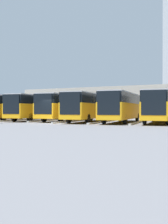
{
  "coord_description": "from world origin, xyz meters",
  "views": [
    {
      "loc": [
        -16.42,
        24.29,
        1.45
      ],
      "look_at": [
        -0.99,
        -5.94,
        1.15
      ],
      "focal_mm": 45.0,
      "sensor_mm": 36.0,
      "label": 1
    }
  ],
  "objects_px": {
    "bus_3": "(89,106)",
    "bus_5": "(37,107)",
    "bus_1": "(159,106)",
    "bus_4": "(65,107)",
    "bus_6": "(13,107)",
    "bus_2": "(122,106)"
  },
  "relations": [
    {
      "from": "bus_3",
      "to": "bus_5",
      "type": "height_order",
      "value": "same"
    },
    {
      "from": "bus_1",
      "to": "bus_4",
      "type": "height_order",
      "value": "same"
    },
    {
      "from": "bus_4",
      "to": "bus_3",
      "type": "bearing_deg",
      "value": 157.56
    },
    {
      "from": "bus_3",
      "to": "bus_6",
      "type": "distance_m",
      "value": 11.96
    },
    {
      "from": "bus_3",
      "to": "bus_5",
      "type": "relative_size",
      "value": 1.0
    },
    {
      "from": "bus_2",
      "to": "bus_5",
      "type": "xyz_separation_m",
      "value": [
        11.95,
        -0.38,
        0.0
      ]
    },
    {
      "from": "bus_2",
      "to": "bus_6",
      "type": "distance_m",
      "value": 15.94
    },
    {
      "from": "bus_6",
      "to": "bus_2",
      "type": "bearing_deg",
      "value": 172.22
    },
    {
      "from": "bus_1",
      "to": "bus_4",
      "type": "xyz_separation_m",
      "value": [
        11.95,
        -0.28,
        0.0
      ]
    },
    {
      "from": "bus_5",
      "to": "bus_6",
      "type": "relative_size",
      "value": 1.0
    },
    {
      "from": "bus_1",
      "to": "bus_4",
      "type": "bearing_deg",
      "value": -8.45
    },
    {
      "from": "bus_4",
      "to": "bus_5",
      "type": "xyz_separation_m",
      "value": [
        3.98,
        0.52,
        0.0
      ]
    },
    {
      "from": "bus_1",
      "to": "bus_6",
      "type": "bearing_deg",
      "value": -5.88
    },
    {
      "from": "bus_2",
      "to": "bus_4",
      "type": "bearing_deg",
      "value": -13.52
    },
    {
      "from": "bus_1",
      "to": "bus_6",
      "type": "relative_size",
      "value": 1.0
    },
    {
      "from": "bus_2",
      "to": "bus_5",
      "type": "height_order",
      "value": "same"
    },
    {
      "from": "bus_2",
      "to": "bus_6",
      "type": "height_order",
      "value": "same"
    },
    {
      "from": "bus_3",
      "to": "bus_4",
      "type": "xyz_separation_m",
      "value": [
        3.98,
        -1.09,
        0.0
      ]
    },
    {
      "from": "bus_1",
      "to": "bus_6",
      "type": "xyz_separation_m",
      "value": [
        19.92,
        0.42,
        0.0
      ]
    },
    {
      "from": "bus_4",
      "to": "bus_6",
      "type": "relative_size",
      "value": 1.0
    },
    {
      "from": "bus_3",
      "to": "bus_6",
      "type": "relative_size",
      "value": 1.0
    },
    {
      "from": "bus_1",
      "to": "bus_6",
      "type": "distance_m",
      "value": 19.93
    }
  ]
}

